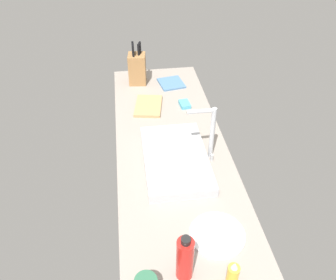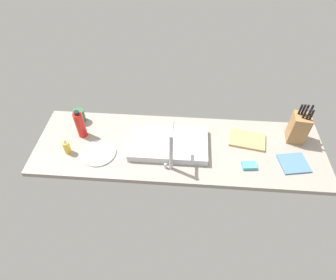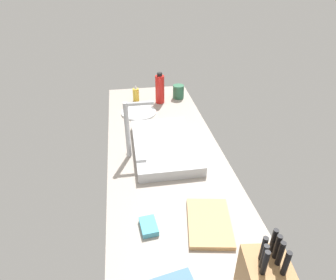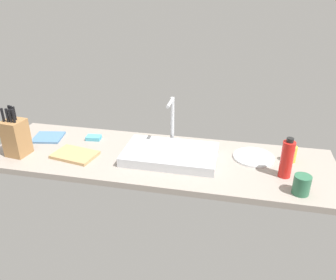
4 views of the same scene
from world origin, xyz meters
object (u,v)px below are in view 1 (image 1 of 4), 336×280
(soap_bottle, at_px, (233,274))
(dish_sponge, at_px, (185,104))
(water_bottle, at_px, (185,258))
(dish_towel, at_px, (171,83))
(knife_block, at_px, (137,68))
(faucet, at_px, (210,130))
(cutting_board, at_px, (148,106))
(sink_basin, at_px, (176,159))
(dinner_plate, at_px, (217,235))

(soap_bottle, distance_m, dish_sponge, 1.20)
(water_bottle, height_order, dish_towel, water_bottle)
(knife_block, relative_size, water_bottle, 1.32)
(faucet, xyz_separation_m, cutting_board, (-0.52, -0.26, -0.17))
(cutting_board, bearing_deg, sink_basin, 9.59)
(cutting_board, relative_size, dinner_plate, 1.05)
(soap_bottle, bearing_deg, cutting_board, -170.86)
(soap_bottle, relative_size, dish_towel, 0.69)
(soap_bottle, bearing_deg, sink_basin, -171.22)
(knife_block, height_order, soap_bottle, knife_block)
(faucet, height_order, water_bottle, faucet)
(dish_sponge, bearing_deg, water_bottle, -10.02)
(dinner_plate, height_order, dish_towel, same)
(knife_block, bearing_deg, dinner_plate, 17.16)
(faucet, xyz_separation_m, soap_bottle, (0.70, -0.07, -0.12))
(faucet, xyz_separation_m, dish_sponge, (-0.50, -0.03, -0.16))
(cutting_board, bearing_deg, dish_sponge, 86.20)
(soap_bottle, xyz_separation_m, water_bottle, (-0.05, -0.17, 0.05))
(water_bottle, bearing_deg, sink_basin, 174.18)
(cutting_board, relative_size, soap_bottle, 2.00)
(cutting_board, distance_m, dish_sponge, 0.23)
(knife_block, relative_size, dish_towel, 1.64)
(knife_block, xyz_separation_m, dinner_plate, (1.34, 0.24, -0.11))
(cutting_board, distance_m, soap_bottle, 1.23)
(faucet, bearing_deg, water_bottle, -20.10)
(soap_bottle, distance_m, dish_towel, 1.49)
(faucet, bearing_deg, cutting_board, -152.97)
(faucet, bearing_deg, dish_sponge, -176.25)
(faucet, height_order, knife_block, faucet)
(faucet, bearing_deg, dish_towel, -174.41)
(soap_bottle, bearing_deg, dish_towel, -179.65)
(faucet, bearing_deg, dinner_plate, -8.16)
(dish_towel, bearing_deg, soap_bottle, 0.35)
(sink_basin, xyz_separation_m, dish_sponge, (-0.53, 0.14, -0.01))
(faucet, height_order, dish_towel, faucet)
(knife_block, distance_m, dinner_plate, 1.36)
(dinner_plate, distance_m, dish_towel, 1.29)
(sink_basin, xyz_separation_m, water_bottle, (0.62, -0.06, 0.08))
(dinner_plate, bearing_deg, water_bottle, -47.48)
(cutting_board, distance_m, dish_towel, 0.33)
(cutting_board, height_order, dinner_plate, cutting_board)
(dish_sponge, bearing_deg, cutting_board, -93.80)
(knife_block, height_order, water_bottle, knife_block)
(water_bottle, bearing_deg, faucet, 159.90)
(faucet, height_order, cutting_board, faucet)
(sink_basin, bearing_deg, water_bottle, -5.82)
(sink_basin, bearing_deg, dinner_plate, 12.31)
(sink_basin, distance_m, knife_block, 0.89)
(faucet, distance_m, dish_towel, 0.82)
(knife_block, xyz_separation_m, water_bottle, (1.49, 0.07, -0.01))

